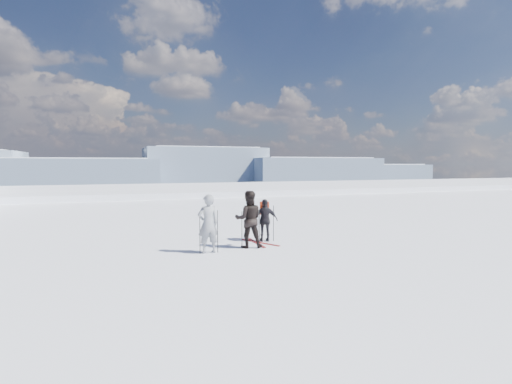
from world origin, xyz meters
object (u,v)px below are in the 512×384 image
skier_grey (208,224)px  skis_loose (258,243)px  skier_dark (249,219)px  skier_pack (265,220)px

skier_grey → skis_loose: (1.97, 0.89, -0.88)m
skis_loose → skier_dark: bearing=-134.5°
skier_dark → skis_loose: (0.54, 0.55, -0.91)m
skier_grey → skier_dark: 1.47m
skier_grey → skier_dark: size_ratio=0.97×
skier_dark → skier_pack: (0.89, 0.78, -0.18)m
skier_pack → skis_loose: bearing=47.6°
skier_grey → skier_dark: (1.43, 0.34, 0.03)m
skis_loose → skier_grey: bearing=-155.6°
skier_grey → skier_pack: (2.31, 1.12, -0.15)m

